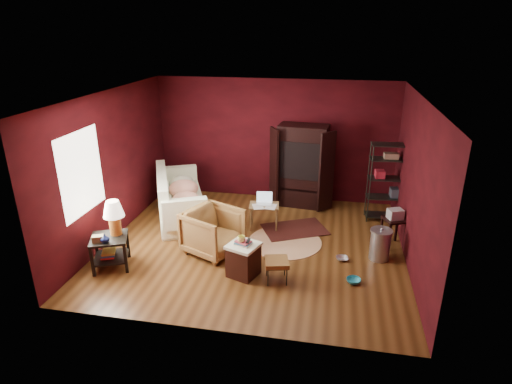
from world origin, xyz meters
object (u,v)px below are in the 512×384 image
side_table (112,228)px  hamper (243,259)px  armchair (213,229)px  sofa (178,201)px  laptop_desk (264,207)px  tv_armoire (302,165)px  wire_shelving (389,179)px

side_table → hamper: 2.29m
armchair → side_table: 1.74m
side_table → hamper: size_ratio=1.78×
sofa → laptop_desk: bearing=-117.9°
armchair → laptop_desk: 1.38m
hamper → tv_armoire: size_ratio=0.35×
sofa → armchair: bearing=-162.6°
tv_armoire → wire_shelving: tv_armoire is taller
armchair → side_table: size_ratio=0.78×
hamper → wire_shelving: size_ratio=0.39×
side_table → hamper: (2.26, 0.09, -0.40)m
armchair → tv_armoire: tv_armoire is taller
hamper → wire_shelving: (2.50, 2.71, 0.62)m
laptop_desk → armchair: bearing=-129.1°
side_table → laptop_desk: side_table is taller
laptop_desk → side_table: bearing=-147.1°
side_table → wire_shelving: 5.53m
sofa → laptop_desk: 1.89m
wire_shelving → armchair: bearing=-152.3°
hamper → laptop_desk: 1.84m
sofa → hamper: size_ratio=3.16×
armchair → wire_shelving: 3.84m
tv_armoire → wire_shelving: bearing=-8.0°
armchair → wire_shelving: bearing=-33.0°
side_table → wire_shelving: (4.76, 2.80, 0.21)m
armchair → hamper: armchair is taller
side_table → hamper: side_table is taller
laptop_desk → wire_shelving: size_ratio=0.44×
armchair → hamper: 0.98m
sofa → hamper: bearing=-160.8°
armchair → tv_armoire: bearing=-4.0°
side_table → laptop_desk: 2.99m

